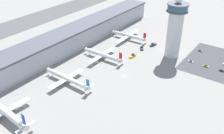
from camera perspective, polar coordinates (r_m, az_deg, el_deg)
The scene contains 17 objects.
ground_plane at distance 199.28m, azimuth 2.82°, elevation -2.07°, with size 1000.00×1000.00×0.00m, color gray.
terminal_building at distance 235.10m, azimuth -11.59°, elevation 5.33°, with size 271.08×25.00×19.40m.
runway_strip at distance 311.66m, azimuth -23.82°, elevation 7.65°, with size 406.62×44.00×0.01m, color #515154.
control_tower at distance 224.96m, azimuth 14.21°, elevation 8.67°, with size 18.40×18.40×54.96m.
parking_lot_surface at distance 237.95m, azimuth 21.52°, elevation 1.40°, with size 64.00×40.00×0.01m, color #424247.
airplane_gate_alpha at distance 170.46m, azimuth -23.23°, elevation -9.35°, with size 36.68×45.77×14.21m.
airplane_gate_bravo at distance 191.32m, azimuth -10.17°, elevation -2.61°, with size 33.22×44.37×11.58m.
airplane_gate_charlie at distance 222.14m, azimuth -2.14°, elevation 2.76°, with size 35.71×40.15×11.88m.
airplane_gate_delta at distance 261.55m, azimuth 3.80°, elevation 7.14°, with size 39.71×39.62×11.52m.
service_truck_catering at distance 220.67m, azimuth -3.88°, elevation 1.60°, with size 6.51×8.21×2.65m.
service_truck_fuel at distance 251.40m, azimuth 9.39°, elevation 5.03°, with size 7.94×4.36×3.01m.
service_truck_baggage at distance 242.82m, azimuth 6.81°, elevation 4.27°, with size 6.75×5.86×2.82m.
service_truck_water at distance 227.43m, azimuth 4.74°, elevation 2.52°, with size 7.95×3.33×2.99m.
car_yellow_taxi at distance 251.55m, azimuth 19.47°, elevation 3.53°, with size 1.85×4.25×1.51m.
car_navy_sedan at distance 224.14m, azimuth 23.76°, elevation -0.75°, with size 1.78×4.14×1.46m.
car_green_van at distance 226.01m, azimuth 20.68°, elevation 0.19°, with size 1.85×4.29×1.50m.
car_white_wagon at distance 229.46m, azimuth 17.57°, elevation 1.24°, with size 1.91×4.41×1.50m.
Camera 1 is at (-142.34, -90.33, 106.28)m, focal length 40.00 mm.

